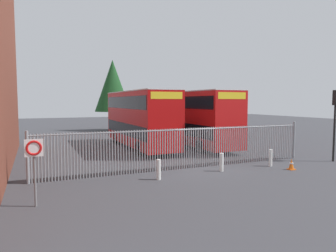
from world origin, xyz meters
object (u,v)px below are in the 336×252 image
double_decker_bus_behind_fence_right (193,112)px  bollard_near_left (159,170)px  bollard_center_front (222,162)px  traffic_cone_by_gate (291,164)px  double_decker_bus_behind_fence_left (139,117)px  bollard_near_right (270,158)px  double_decker_bus_near_gate (192,116)px  traffic_light_kerbside (335,112)px  speed_limit_sign_post (34,156)px

double_decker_bus_behind_fence_right → bollard_near_left: double_decker_bus_behind_fence_right is taller
bollard_center_front → traffic_cone_by_gate: bearing=-17.9°
double_decker_bus_behind_fence_right → bollard_near_left: 20.67m
double_decker_bus_behind_fence_left → bollard_near_right: bearing=-64.7°
double_decker_bus_behind_fence_left → bollard_near_right: 10.77m
double_decker_bus_behind_fence_left → traffic_cone_by_gate: 11.98m
bollard_near_left → traffic_cone_by_gate: bearing=-6.7°
double_decker_bus_near_gate → bollard_near_right: size_ratio=11.38×
double_decker_bus_near_gate → bollard_near_right: double_decker_bus_near_gate is taller
bollard_center_front → bollard_near_right: 3.21m
double_decker_bus_behind_fence_right → traffic_cone_by_gate: double_decker_bus_behind_fence_right is taller
traffic_light_kerbside → double_decker_bus_behind_fence_left: bearing=132.1°
double_decker_bus_behind_fence_right → traffic_cone_by_gate: size_ratio=18.32×
bollard_center_front → traffic_cone_by_gate: 3.81m
bollard_center_front → speed_limit_sign_post: (-8.91, -2.07, 1.30)m
speed_limit_sign_post → traffic_light_kerbside: size_ratio=0.56×
double_decker_bus_near_gate → traffic_cone_by_gate: 10.06m
bollard_center_front → traffic_light_kerbside: (7.71, -0.45, 2.51)m
bollard_near_right → traffic_cone_by_gate: size_ratio=1.61×
bollard_near_right → traffic_cone_by_gate: bollard_near_right is taller
double_decker_bus_behind_fence_right → speed_limit_sign_post: 25.14m
bollard_near_left → bollard_center_front: 3.66m
bollard_near_right → traffic_cone_by_gate: bearing=-70.1°
double_decker_bus_behind_fence_left → traffic_light_kerbside: (9.02, -9.99, 0.56)m
double_decker_bus_near_gate → bollard_near_left: double_decker_bus_near_gate is taller
double_decker_bus_near_gate → traffic_cone_by_gate: double_decker_bus_near_gate is taller
bollard_center_front → traffic_cone_by_gate: bollard_center_front is taller
speed_limit_sign_post → traffic_light_kerbside: (16.62, 1.62, 1.21)m
double_decker_bus_near_gate → double_decker_bus_behind_fence_right: same height
double_decker_bus_behind_fence_left → double_decker_bus_behind_fence_right: bearing=40.7°
double_decker_bus_behind_fence_right → traffic_light_kerbside: (0.30, -17.49, 0.56)m
double_decker_bus_behind_fence_right → bollard_near_right: bearing=-103.8°
traffic_cone_by_gate → traffic_light_kerbside: 4.95m
bollard_near_right → traffic_cone_by_gate: (0.41, -1.13, -0.19)m
double_decker_bus_near_gate → bollard_center_front: (-2.88, -8.64, -1.95)m
bollard_near_right → speed_limit_sign_post: speed_limit_sign_post is taller
bollard_near_left → bollard_near_right: 6.87m
double_decker_bus_near_gate → traffic_light_kerbside: double_decker_bus_near_gate is taller
double_decker_bus_near_gate → traffic_cone_by_gate: size_ratio=18.32×
double_decker_bus_near_gate → double_decker_bus_behind_fence_left: same height
double_decker_bus_near_gate → traffic_cone_by_gate: (0.74, -9.81, -2.13)m
double_decker_bus_near_gate → bollard_center_front: 9.31m
traffic_cone_by_gate → speed_limit_sign_post: size_ratio=0.25×
double_decker_bus_near_gate → double_decker_bus_behind_fence_left: bearing=167.8°
traffic_light_kerbside → bollard_near_right: bearing=174.8°
bollard_near_left → double_decker_bus_behind_fence_left: bearing=76.6°
bollard_center_front → traffic_cone_by_gate: size_ratio=1.61×
bollard_near_left → bollard_near_right: (6.86, 0.28, 0.00)m
bollard_near_left → traffic_cone_by_gate: bollard_near_left is taller
double_decker_bus_behind_fence_right → speed_limit_sign_post: bearing=-130.5°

